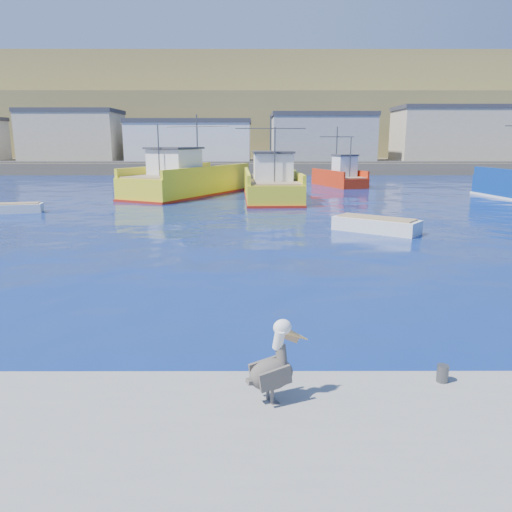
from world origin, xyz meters
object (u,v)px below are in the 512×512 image
at_px(skiff_mid, 376,226).
at_px(boat_orange, 340,176).
at_px(trawler_yellow_b, 271,186).
at_px(pelican, 274,367).
at_px(skiff_left, 13,209).
at_px(trawler_yellow_a, 187,181).

bearing_deg(skiff_mid, boat_orange, 84.44).
bearing_deg(boat_orange, trawler_yellow_b, -122.43).
relative_size(skiff_mid, pelican, 3.24).
bearing_deg(trawler_yellow_b, pelican, -91.79).
bearing_deg(pelican, trawler_yellow_b, 88.21).
bearing_deg(trawler_yellow_b, skiff_mid, -71.79).
bearing_deg(skiff_left, trawler_yellow_b, 24.51).
relative_size(boat_orange, skiff_left, 2.13).
relative_size(skiff_left, skiff_mid, 0.85).
bearing_deg(trawler_yellow_b, skiff_left, -155.49).
bearing_deg(boat_orange, trawler_yellow_a, -149.84).
relative_size(boat_orange, pelican, 5.87).
distance_m(trawler_yellow_b, pelican, 32.68).
xyz_separation_m(trawler_yellow_a, trawler_yellow_b, (7.11, -3.26, -0.11)).
distance_m(trawler_yellow_a, skiff_mid, 21.68).
bearing_deg(trawler_yellow_a, skiff_mid, -56.42).
relative_size(trawler_yellow_b, skiff_mid, 2.78).
height_order(trawler_yellow_a, trawler_yellow_b, trawler_yellow_a).
bearing_deg(skiff_mid, pelican, -108.23).
xyz_separation_m(trawler_yellow_a, pelican, (6.09, -35.92, -0.11)).
distance_m(trawler_yellow_b, skiff_left, 18.67).
relative_size(trawler_yellow_a, skiff_mid, 3.35).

